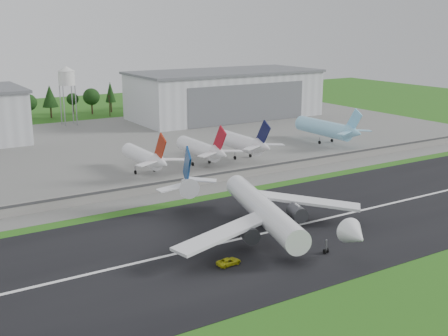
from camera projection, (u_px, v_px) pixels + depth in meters
ground at (322, 239)px, 133.61m from camera, size 600.00×600.00×0.00m
runway at (296, 226)px, 141.83m from camera, size 320.00×60.00×0.10m
runway_centerline at (296, 226)px, 141.81m from camera, size 220.00×1.00×0.02m
apron at (129, 147)px, 232.43m from camera, size 320.00×150.00×0.10m
blast_fence at (207, 179)px, 178.45m from camera, size 240.00×0.61×3.50m
hangar_east at (225, 94)px, 304.49m from camera, size 102.00×47.00×25.20m
water_tower at (66, 76)px, 277.31m from camera, size 8.40×8.40×29.40m
utility_poles at (71, 120)px, 298.34m from camera, size 230.00×3.00×12.00m
treeline at (63, 116)px, 310.70m from camera, size 320.00×16.00×22.00m
main_airliner at (264, 215)px, 135.03m from camera, size 55.03×58.25×18.17m
ground_vehicle at (229, 262)px, 118.59m from camera, size 5.63×2.91×1.52m
parked_jet_red_a at (146, 157)px, 189.42m from camera, size 7.36×31.29×16.35m
parked_jet_red_b at (203, 149)px, 200.68m from camera, size 7.36×31.29×16.55m
parked_jet_navy at (245, 143)px, 209.85m from camera, size 7.36×31.29×16.79m
parked_jet_skyblue at (329, 129)px, 237.39m from camera, size 7.36×37.29×17.11m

